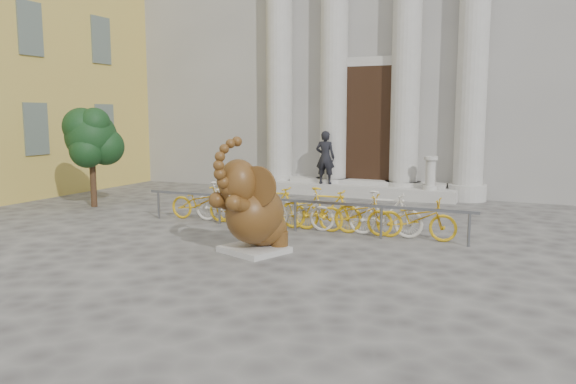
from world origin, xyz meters
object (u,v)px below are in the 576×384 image
at_px(bike_rack, 299,208).
at_px(tree, 92,138).
at_px(elephant_statue, 252,211).
at_px(pedestrian, 325,157).

height_order(bike_rack, tree, tree).
xyz_separation_m(elephant_statue, bike_rack, (-0.05, 2.44, -0.31)).
bearing_deg(tree, bike_rack, -4.36).
bearing_deg(tree, pedestrian, 44.04).
relative_size(elephant_statue, bike_rack, 0.28).
relative_size(elephant_statue, pedestrian, 1.27).
bearing_deg(bike_rack, elephant_statue, -88.83).
distance_m(bike_rack, pedestrian, 5.77).
height_order(elephant_statue, pedestrian, elephant_statue).
relative_size(tree, pedestrian, 1.62).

